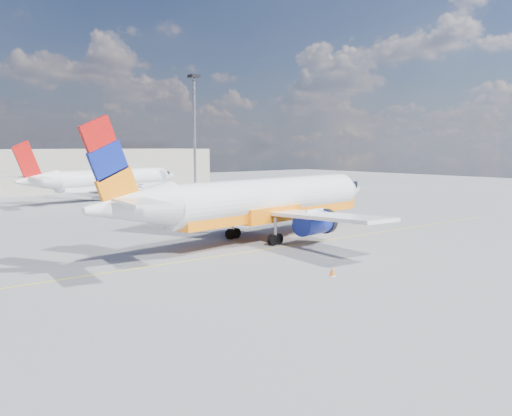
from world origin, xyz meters
TOP-DOWN VIEW (x-y plane):
  - ground at (0.00, 0.00)m, footprint 240.00×240.00m
  - taxi_line at (0.00, 3.00)m, footprint 70.00×0.15m
  - terminal_main at (5.00, 75.00)m, footprint 70.00×14.00m
  - main_jet at (3.33, 6.74)m, footprint 35.78×27.88m
  - second_jet at (9.48, 52.25)m, footprint 31.16×23.85m
  - gse_tug at (11.73, 7.42)m, footprint 2.60×1.87m
  - traffic_cone at (-2.22, -7.34)m, footprint 0.43×0.43m
  - floodlight_mast at (16.67, 38.00)m, footprint 1.38×1.38m

SIDE VIEW (x-z plane):
  - ground at x=0.00m, z-range 0.00..0.00m
  - taxi_line at x=0.00m, z-range 0.00..0.01m
  - traffic_cone at x=-2.22m, z-range -0.01..0.59m
  - gse_tug at x=11.73m, z-range -0.05..1.67m
  - second_jet at x=9.48m, z-range -1.57..7.84m
  - main_jet at x=3.33m, z-range -1.80..9.01m
  - terminal_main at x=5.00m, z-range 0.00..8.00m
  - floodlight_mast at x=16.67m, z-range 1.88..20.77m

